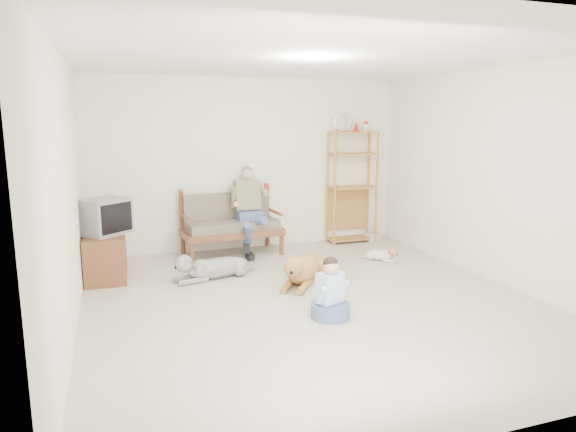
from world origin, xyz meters
name	(u,v)px	position (x,y,z in m)	size (l,w,h in m)	color
floor	(312,301)	(0.00, 0.00, 0.00)	(5.50, 5.50, 0.00)	beige
ceiling	(314,56)	(0.00, 0.00, 2.70)	(5.50, 5.50, 0.00)	white
wall_back	(249,164)	(0.00, 2.75, 1.35)	(5.00, 5.00, 0.00)	white
wall_front	(483,238)	(0.00, -2.75, 1.35)	(5.00, 5.00, 0.00)	white
wall_left	(66,195)	(-2.50, 0.00, 1.35)	(5.50, 5.50, 0.00)	white
wall_right	(498,176)	(2.50, 0.00, 1.35)	(5.50, 5.50, 0.00)	white
loveseat	(231,223)	(-0.38, 2.44, 0.49)	(1.55, 0.82, 0.95)	brown
man	(249,215)	(-0.14, 2.24, 0.62)	(0.51, 0.73, 1.19)	slate
etagere	(352,186)	(1.73, 2.55, 0.96)	(0.83, 0.36, 2.17)	#B68439
book_stack	(373,237)	(2.11, 2.47, 0.07)	(0.23, 0.16, 0.14)	silver
tv_stand	(105,256)	(-2.23, 1.70, 0.30)	(0.53, 0.92, 0.60)	brown
crt_tv	(105,216)	(-2.20, 1.66, 0.83)	(0.71, 0.70, 0.46)	slate
wall_outlet	(172,234)	(-1.25, 2.73, 0.30)	(0.12, 0.02, 0.08)	white
golden_retriever	(302,268)	(0.16, 0.74, 0.18)	(0.89, 1.26, 0.44)	#BA8040
shaggy_dog	(211,268)	(-0.93, 1.23, 0.15)	(1.23, 0.50, 0.37)	silver
terrier	(384,255)	(1.64, 1.27, 0.09)	(0.43, 0.47, 0.22)	white
child	(330,296)	(0.01, -0.50, 0.24)	(0.42, 0.42, 0.66)	slate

